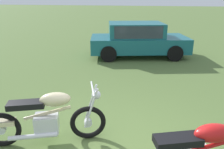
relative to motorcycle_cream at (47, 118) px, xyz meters
The scene contains 2 objects.
motorcycle_cream is the anchor object (origin of this frame).
car_teal 6.43m from the motorcycle_cream, 81.84° to the left, with size 4.36×2.72×1.43m.
Camera 1 is at (0.59, -2.81, 2.47)m, focal length 35.46 mm.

